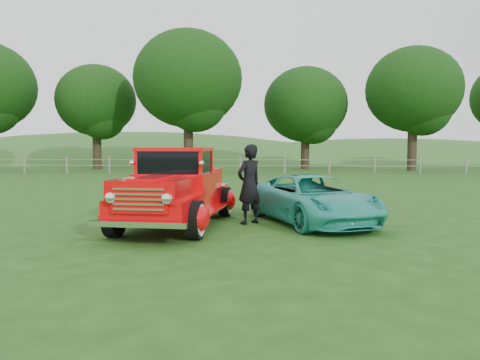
{
  "coord_description": "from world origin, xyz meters",
  "views": [
    {
      "loc": [
        1.54,
        -9.61,
        1.78
      ],
      "look_at": [
        1.01,
        1.2,
        1.03
      ],
      "focal_mm": 35.0,
      "sensor_mm": 36.0,
      "label": 1
    }
  ],
  "objects_px": {
    "tree_near_west": "(188,79)",
    "teal_sedan": "(313,199)",
    "tree_near_east": "(306,105)",
    "red_pickup": "(176,191)",
    "tree_mid_east": "(414,90)",
    "man": "(249,184)",
    "tree_mid_west": "(96,101)"
  },
  "relations": [
    {
      "from": "tree_mid_west",
      "to": "tree_near_west",
      "type": "bearing_deg",
      "value": -20.56
    },
    {
      "from": "tree_near_west",
      "to": "red_pickup",
      "type": "distance_m",
      "value": 25.11
    },
    {
      "from": "teal_sedan",
      "to": "tree_near_east",
      "type": "bearing_deg",
      "value": 63.67
    },
    {
      "from": "teal_sedan",
      "to": "tree_near_west",
      "type": "bearing_deg",
      "value": 84.27
    },
    {
      "from": "tree_near_east",
      "to": "teal_sedan",
      "type": "bearing_deg",
      "value": -94.74
    },
    {
      "from": "red_pickup",
      "to": "man",
      "type": "distance_m",
      "value": 1.69
    },
    {
      "from": "tree_near_west",
      "to": "teal_sedan",
      "type": "height_order",
      "value": "tree_near_west"
    },
    {
      "from": "red_pickup",
      "to": "teal_sedan",
      "type": "distance_m",
      "value": 3.19
    },
    {
      "from": "red_pickup",
      "to": "tree_mid_west",
      "type": "bearing_deg",
      "value": 119.13
    },
    {
      "from": "tree_near_west",
      "to": "man",
      "type": "xyz_separation_m",
      "value": [
        5.22,
        -23.79,
        -5.87
      ]
    },
    {
      "from": "tree_near_east",
      "to": "tree_mid_east",
      "type": "bearing_deg",
      "value": -14.04
    },
    {
      "from": "tree_near_west",
      "to": "man",
      "type": "bearing_deg",
      "value": -77.62
    },
    {
      "from": "tree_mid_west",
      "to": "red_pickup",
      "type": "height_order",
      "value": "tree_mid_west"
    },
    {
      "from": "tree_mid_east",
      "to": "red_pickup",
      "type": "bearing_deg",
      "value": -117.21
    },
    {
      "from": "tree_near_west",
      "to": "tree_near_east",
      "type": "distance_m",
      "value": 9.97
    },
    {
      "from": "red_pickup",
      "to": "man",
      "type": "xyz_separation_m",
      "value": [
        1.65,
        0.34,
        0.13
      ]
    },
    {
      "from": "tree_near_east",
      "to": "man",
      "type": "distance_m",
      "value": 28.37
    },
    {
      "from": "tree_near_west",
      "to": "tree_mid_east",
      "type": "height_order",
      "value": "tree_near_west"
    },
    {
      "from": "man",
      "to": "tree_mid_west",
      "type": "bearing_deg",
      "value": -108.5
    },
    {
      "from": "tree_mid_west",
      "to": "man",
      "type": "distance_m",
      "value": 30.23
    },
    {
      "from": "tree_near_west",
      "to": "tree_mid_east",
      "type": "relative_size",
      "value": 1.1
    },
    {
      "from": "red_pickup",
      "to": "man",
      "type": "relative_size",
      "value": 2.77
    },
    {
      "from": "tree_near_west",
      "to": "tree_mid_east",
      "type": "bearing_deg",
      "value": 6.71
    },
    {
      "from": "tree_near_west",
      "to": "man",
      "type": "distance_m",
      "value": 25.05
    },
    {
      "from": "tree_near_west",
      "to": "man",
      "type": "relative_size",
      "value": 5.62
    },
    {
      "from": "tree_near_west",
      "to": "teal_sedan",
      "type": "bearing_deg",
      "value": -74.14
    },
    {
      "from": "red_pickup",
      "to": "teal_sedan",
      "type": "height_order",
      "value": "red_pickup"
    },
    {
      "from": "tree_near_west",
      "to": "tree_near_east",
      "type": "height_order",
      "value": "tree_near_west"
    },
    {
      "from": "tree_mid_east",
      "to": "man",
      "type": "distance_m",
      "value": 28.83
    },
    {
      "from": "tree_mid_west",
      "to": "red_pickup",
      "type": "relative_size",
      "value": 1.65
    },
    {
      "from": "tree_near_east",
      "to": "man",
      "type": "relative_size",
      "value": 4.49
    },
    {
      "from": "tree_mid_east",
      "to": "teal_sedan",
      "type": "height_order",
      "value": "tree_mid_east"
    }
  ]
}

